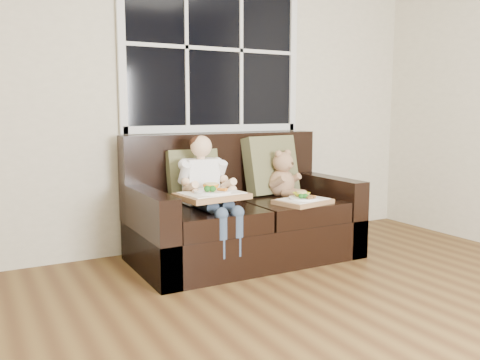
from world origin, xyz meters
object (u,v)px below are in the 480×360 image
teddy_bear (283,177)px  tray_left (212,194)px  child (207,183)px  loveseat (241,218)px  tray_right (303,200)px

teddy_bear → tray_left: (-0.80, -0.33, -0.03)m
child → teddy_bear: 0.76m
child → tray_left: size_ratio=1.64×
teddy_bear → loveseat: bearing=164.7°
teddy_bear → tray_right: (-0.06, -0.37, -0.13)m
teddy_bear → tray_right: teddy_bear is taller
loveseat → teddy_bear: size_ratio=4.32×
child → teddy_bear: bearing=10.3°
loveseat → teddy_bear: (0.40, 0.02, 0.30)m
tray_left → tray_right: bearing=-9.9°
tray_right → tray_left: bearing=164.0°
child → teddy_bear: (0.75, 0.14, -0.02)m
tray_left → teddy_bear: bearing=15.7°
child → teddy_bear: child is taller
tray_right → teddy_bear: bearing=68.2°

